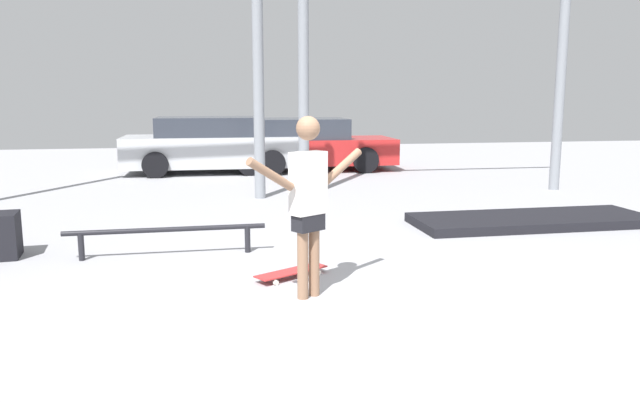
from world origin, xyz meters
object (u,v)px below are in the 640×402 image
grind_rail (166,233)px  skateboarder (308,195)px  manual_pad (532,220)px  skateboard (291,272)px  parked_car_silver (213,146)px  parked_car_red (302,145)px

grind_rail → skateboarder: bearing=-51.6°
manual_pad → grind_rail: grind_rail is taller
skateboard → grind_rail: grind_rail is taller
skateboard → grind_rail: (-1.35, 1.15, 0.22)m
skateboard → grind_rail: 1.79m
manual_pad → parked_car_silver: size_ratio=0.80×
skateboarder → skateboard: (-0.08, 0.66, -0.92)m
skateboarder → grind_rail: size_ratio=0.73×
grind_rail → parked_car_silver: bearing=85.4°
manual_pad → grind_rail: bearing=-170.0°
skateboard → parked_car_silver: parked_car_silver is taller
grind_rail → parked_car_silver: (0.66, 8.18, 0.39)m
parked_car_silver → skateboard: bearing=-84.6°
grind_rail → skateboard: bearing=-40.4°
skateboarder → manual_pad: skateboarder is taller
skateboarder → parked_car_silver: 10.02m
skateboard → parked_car_silver: 9.37m
skateboard → manual_pad: (3.90, 2.08, 0.00)m
parked_car_red → skateboarder: bearing=-97.5°
parked_car_silver → skateboarder: bearing=-84.5°
skateboarder → grind_rail: bearing=95.7°
skateboarder → grind_rail: skateboarder is taller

